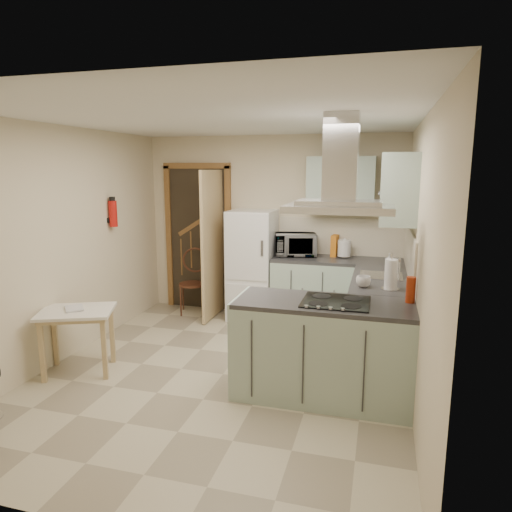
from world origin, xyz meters
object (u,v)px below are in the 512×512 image
(peninsula, at_px, (323,349))
(bentwood_chair, at_px, (192,284))
(microwave, at_px, (295,245))
(drop_leaf_table, at_px, (79,341))
(extractor_hood, at_px, (339,209))
(fridge, at_px, (252,265))

(peninsula, relative_size, bentwood_chair, 1.83)
(bentwood_chair, height_order, microwave, microwave)
(drop_leaf_table, bearing_deg, extractor_hood, -18.97)
(peninsula, xyz_separation_m, bentwood_chair, (-2.12, 1.97, -0.03))
(drop_leaf_table, bearing_deg, microwave, 28.36)
(fridge, distance_m, peninsula, 2.35)
(extractor_hood, height_order, microwave, extractor_hood)
(drop_leaf_table, height_order, bentwood_chair, bentwood_chair)
(microwave, bearing_deg, drop_leaf_table, -144.05)
(drop_leaf_table, relative_size, microwave, 1.30)
(fridge, distance_m, microwave, 0.66)
(peninsula, distance_m, bentwood_chair, 2.89)
(microwave, bearing_deg, bentwood_chair, 168.87)
(fridge, relative_size, extractor_hood, 1.67)
(extractor_hood, xyz_separation_m, microwave, (-0.75, 2.06, -0.67))
(fridge, xyz_separation_m, microwave, (0.58, 0.08, 0.30))
(bentwood_chair, bearing_deg, peninsula, -61.05)
(drop_leaf_table, distance_m, bentwood_chair, 2.14)
(peninsula, xyz_separation_m, extractor_hood, (0.10, 0.00, 1.27))
(peninsula, height_order, microwave, microwave)
(fridge, height_order, peninsula, fridge)
(peninsula, bearing_deg, bentwood_chair, 137.14)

